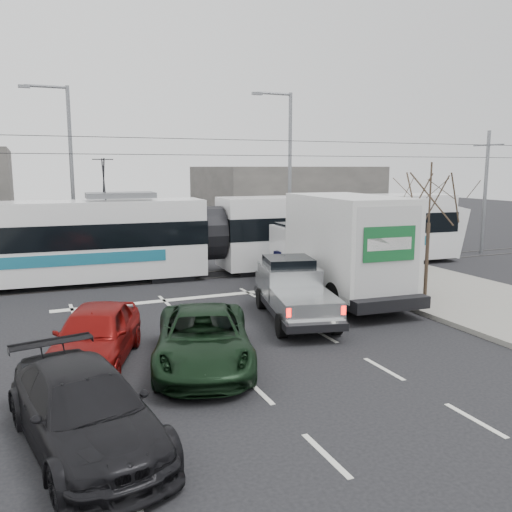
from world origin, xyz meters
name	(u,v)px	position (x,y,z in m)	size (l,w,h in m)	color
ground	(272,342)	(0.00, 0.00, 0.00)	(120.00, 120.00, 0.00)	black
sidewalk_right	(505,308)	(9.00, 0.00, 0.07)	(6.00, 60.00, 0.15)	gray
rails	(180,277)	(0.00, 10.00, 0.01)	(60.00, 1.60, 0.03)	#33302D
building_right	(284,200)	(12.00, 24.00, 2.50)	(12.00, 10.00, 5.00)	slate
bare_tree	(430,199)	(7.60, 2.50, 3.79)	(2.40, 2.40, 5.00)	#47382B
traffic_signal	(345,219)	(6.47, 6.50, 2.74)	(0.44, 0.44, 3.60)	black
street_lamp_near	(287,164)	(7.31, 14.00, 5.11)	(2.38, 0.25, 9.00)	slate
street_lamp_far	(68,164)	(-4.19, 16.00, 5.11)	(2.38, 0.25, 9.00)	slate
catenary	(178,192)	(0.00, 10.00, 3.88)	(60.00, 0.20, 7.00)	black
tram	(210,235)	(1.50, 10.13, 1.88)	(26.01, 3.89, 5.29)	white
silver_pickup	(293,290)	(1.72, 2.07, 0.96)	(2.96, 5.58, 1.93)	black
box_truck	(339,248)	(4.55, 3.86, 1.95)	(3.19, 8.04, 3.94)	black
navy_pickup	(336,261)	(5.19, 5.06, 1.19)	(4.22, 6.05, 2.40)	black
green_car	(203,338)	(-2.35, -0.99, 0.71)	(2.35, 5.09, 1.41)	black
red_car	(95,335)	(-4.84, 0.23, 0.76)	(1.78, 4.43, 1.51)	maroon
dark_car	(85,410)	(-5.51, -4.08, 0.71)	(2.00, 4.92, 1.43)	black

